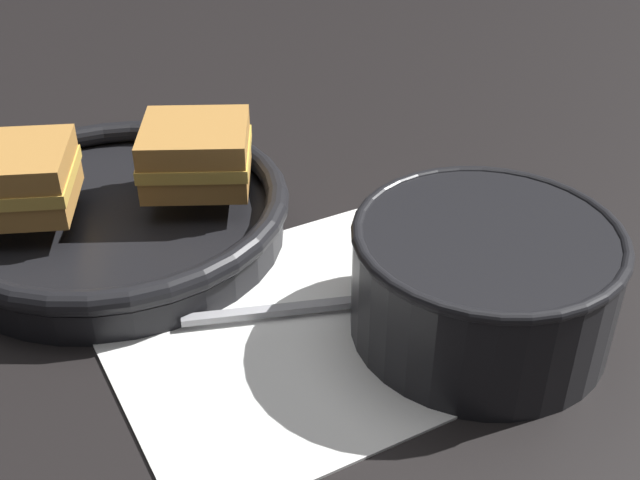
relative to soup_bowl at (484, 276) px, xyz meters
The scene contains 7 objects.
ground_plane 0.09m from the soup_bowl, 121.69° to the left, with size 4.00×4.00×0.00m, color black.
napkin 0.12m from the soup_bowl, 141.49° to the left, with size 0.30×0.27×0.00m.
soup_bowl is the anchor object (origin of this frame).
spoon 0.09m from the soup_bowl, 125.59° to the left, with size 0.16×0.10×0.01m.
skillet 0.29m from the soup_bowl, 118.18° to the left, with size 0.31×0.32×0.04m.
sandwich_near_left 0.34m from the soup_bowl, 125.23° to the left, with size 0.11×0.11×0.05m.
sandwich_near_right 0.24m from the soup_bowl, 107.92° to the left, with size 0.11×0.11×0.05m.
Camera 1 is at (-0.30, -0.33, 0.35)m, focal length 45.00 mm.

